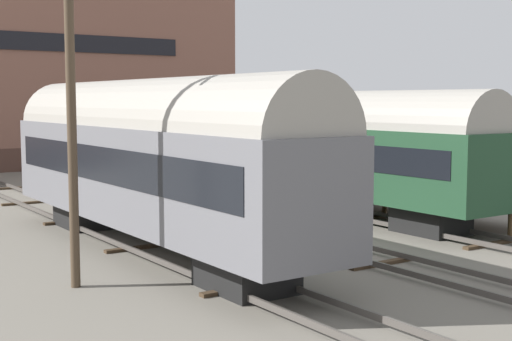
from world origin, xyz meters
TOP-DOWN VIEW (x-y plane):
  - ground_plane at (0.00, 0.00)m, footprint 200.00×200.00m
  - track_left at (-4.84, 0.00)m, footprint 2.60×60.00m
  - track_middle at (0.00, 0.00)m, footprint 2.60×60.00m
  - track_right at (4.84, 0.00)m, footprint 2.60×60.00m
  - train_car_grey at (-4.84, 2.45)m, footprint 3.12×16.76m
  - train_car_green at (4.84, 4.85)m, footprint 3.08×16.02m
  - station_platform at (7.41, 3.45)m, footprint 2.51×12.49m
  - bench at (7.43, 4.07)m, footprint 1.40×0.40m
  - person_worker at (-2.59, -1.26)m, footprint 0.32×0.32m
  - utility_pole at (-8.30, -0.34)m, footprint 1.80×0.24m

SIDE VIEW (x-z plane):
  - ground_plane at x=0.00m, z-range 0.00..0.00m
  - track_left at x=-4.84m, z-range 0.01..0.27m
  - track_middle at x=0.00m, z-range 0.01..0.27m
  - track_right at x=4.84m, z-range 0.01..0.27m
  - station_platform at x=7.41m, z-range 0.46..1.57m
  - person_worker at x=-2.59m, z-range 0.18..1.91m
  - bench at x=7.43m, z-range 1.14..2.05m
  - train_car_green at x=4.84m, z-range 0.33..5.45m
  - train_car_grey at x=-4.84m, z-range 0.36..5.78m
  - utility_pole at x=-8.30m, z-range 0.16..9.15m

